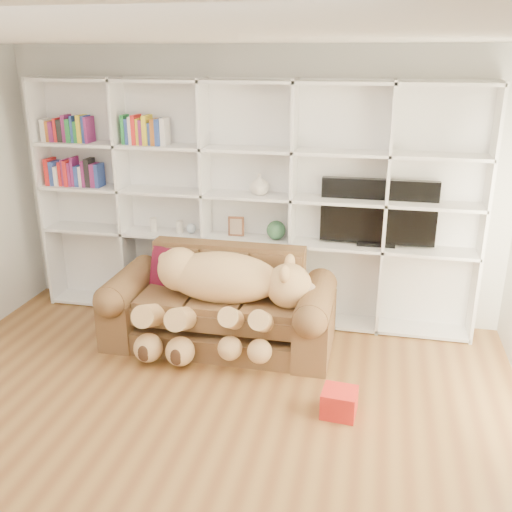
% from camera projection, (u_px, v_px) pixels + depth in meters
% --- Properties ---
extents(floor, '(5.00, 5.00, 0.00)m').
position_uv_depth(floor, '(174.00, 458.00, 3.91)').
color(floor, brown).
rests_on(floor, ground).
extents(ceiling, '(5.00, 5.00, 0.00)m').
position_uv_depth(ceiling, '(149.00, 37.00, 2.99)').
color(ceiling, white).
rests_on(ceiling, wall_back).
extents(wall_back, '(5.00, 0.02, 2.70)m').
position_uv_depth(wall_back, '(253.00, 186.00, 5.75)').
color(wall_back, silver).
rests_on(wall_back, floor).
extents(bookshelf, '(4.43, 0.35, 2.40)m').
position_uv_depth(bookshelf, '(227.00, 192.00, 5.68)').
color(bookshelf, white).
rests_on(bookshelf, floor).
extents(sofa, '(2.10, 0.91, 0.89)m').
position_uv_depth(sofa, '(221.00, 309.00, 5.38)').
color(sofa, brown).
rests_on(sofa, floor).
extents(teddy_bear, '(1.56, 0.86, 0.91)m').
position_uv_depth(teddy_bear, '(221.00, 290.00, 5.11)').
color(teddy_bear, tan).
rests_on(teddy_bear, sofa).
extents(throw_pillow, '(0.44, 0.31, 0.42)m').
position_uv_depth(throw_pillow, '(172.00, 269.00, 5.51)').
color(throw_pillow, maroon).
rests_on(throw_pillow, sofa).
extents(gift_box, '(0.28, 0.26, 0.21)m').
position_uv_depth(gift_box, '(339.00, 402.00, 4.35)').
color(gift_box, red).
rests_on(gift_box, floor).
extents(tv, '(1.09, 0.18, 0.64)m').
position_uv_depth(tv, '(378.00, 213.00, 5.42)').
color(tv, black).
rests_on(tv, bookshelf).
extents(picture_frame, '(0.16, 0.04, 0.20)m').
position_uv_depth(picture_frame, '(236.00, 226.00, 5.72)').
color(picture_frame, brown).
rests_on(picture_frame, bookshelf).
extents(green_vase, '(0.19, 0.19, 0.19)m').
position_uv_depth(green_vase, '(276.00, 230.00, 5.64)').
color(green_vase, '#31603D').
rests_on(green_vase, bookshelf).
extents(figurine_tall, '(0.09, 0.09, 0.14)m').
position_uv_depth(figurine_tall, '(153.00, 224.00, 5.91)').
color(figurine_tall, silver).
rests_on(figurine_tall, bookshelf).
extents(figurine_short, '(0.09, 0.09, 0.13)m').
position_uv_depth(figurine_short, '(179.00, 227.00, 5.86)').
color(figurine_short, silver).
rests_on(figurine_short, bookshelf).
extents(snow_globe, '(0.10, 0.10, 0.10)m').
position_uv_depth(snow_globe, '(191.00, 228.00, 5.83)').
color(snow_globe, silver).
rests_on(snow_globe, bookshelf).
extents(shelf_vase, '(0.23, 0.23, 0.21)m').
position_uv_depth(shelf_vase, '(259.00, 184.00, 5.52)').
color(shelf_vase, beige).
rests_on(shelf_vase, bookshelf).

